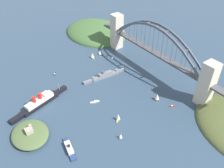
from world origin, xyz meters
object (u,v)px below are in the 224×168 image
(harbor_ferry_steamer, at_px, (69,148))
(fort_island_mid_harbor, at_px, (30,134))
(small_boat_4, at_px, (118,117))
(small_boat_0, at_px, (95,102))
(small_boat_1, at_px, (157,97))
(seaplane_taxiing_near_bridge, at_px, (166,58))
(small_boat_3, at_px, (121,136))
(small_boat_7, at_px, (100,52))
(small_boat_6, at_px, (113,58))
(naval_cruiser, at_px, (105,75))
(ocean_liner, at_px, (40,102))
(small_boat_5, at_px, (92,55))
(small_boat_2, at_px, (172,106))
(small_boat_8, at_px, (55,74))
(harbor_arch_bridge, at_px, (154,52))
(channel_marker_buoy, at_px, (152,88))

(harbor_ferry_steamer, xyz_separation_m, fort_island_mid_harbor, (42.36, 27.00, 1.73))
(fort_island_mid_harbor, height_order, small_boat_4, fort_island_mid_harbor)
(small_boat_0, xyz_separation_m, small_boat_1, (-45.04, -69.93, 4.48))
(seaplane_taxiing_near_bridge, bearing_deg, small_boat_3, 118.07)
(small_boat_4, xyz_separation_m, small_boat_7, (142.75, -68.84, -0.59))
(small_boat_3, bearing_deg, small_boat_6, -33.29)
(small_boat_1, height_order, small_boat_7, small_boat_1)
(naval_cruiser, height_order, harbor_ferry_steamer, naval_cruiser)
(naval_cruiser, relative_size, small_boat_4, 6.86)
(small_boat_3, bearing_deg, small_boat_4, -31.56)
(ocean_liner, height_order, small_boat_5, ocean_liner)
(small_boat_0, relative_size, small_boat_4, 1.18)
(small_boat_5, xyz_separation_m, small_boat_6, (-23.06, -26.16, -3.78))
(small_boat_2, distance_m, small_boat_5, 165.33)
(small_boat_7, bearing_deg, small_boat_0, 143.11)
(harbor_ferry_steamer, height_order, small_boat_7, small_boat_7)
(small_boat_7, bearing_deg, small_boat_3, 153.37)
(harbor_ferry_steamer, xyz_separation_m, small_boat_3, (-20.09, -54.09, 1.28))
(small_boat_6, bearing_deg, ocean_liner, 104.40)
(harbor_ferry_steamer, height_order, small_boat_8, harbor_ferry_steamer)
(small_boat_3, relative_size, small_boat_5, 0.69)
(harbor_arch_bridge, relative_size, small_boat_4, 23.60)
(small_boat_6, bearing_deg, fort_island_mid_harbor, 114.64)
(small_boat_6, bearing_deg, small_boat_5, 48.61)
(harbor_arch_bridge, height_order, small_boat_1, harbor_arch_bridge)
(ocean_liner, height_order, small_boat_6, ocean_liner)
(seaplane_taxiing_near_bridge, bearing_deg, small_boat_6, 53.16)
(harbor_ferry_steamer, distance_m, small_boat_1, 133.44)
(fort_island_mid_harbor, height_order, small_boat_8, fort_island_mid_harbor)
(seaplane_taxiing_near_bridge, bearing_deg, naval_cruiser, 80.78)
(naval_cruiser, height_order, channel_marker_buoy, naval_cruiser)
(harbor_ferry_steamer, height_order, small_boat_5, small_boat_5)
(small_boat_1, xyz_separation_m, small_boat_5, (142.81, 11.82, -0.73))
(small_boat_1, bearing_deg, small_boat_5, 4.73)
(small_boat_2, bearing_deg, small_boat_6, -3.01)
(naval_cruiser, height_order, small_boat_8, naval_cruiser)
(small_boat_6, bearing_deg, harbor_arch_bridge, -155.12)
(harbor_arch_bridge, xyz_separation_m, small_boat_7, (88.80, 39.92, -28.25))
(small_boat_1, xyz_separation_m, small_boat_6, (119.76, -14.34, -4.51))
(harbor_arch_bridge, distance_m, small_boat_3, 149.03)
(naval_cruiser, relative_size, fort_island_mid_harbor, 1.54)
(harbor_arch_bridge, height_order, small_boat_0, harbor_arch_bridge)
(seaplane_taxiing_near_bridge, bearing_deg, small_boat_4, 113.07)
(small_boat_2, bearing_deg, naval_cruiser, 17.57)
(small_boat_0, xyz_separation_m, channel_marker_buoy, (-24.15, -81.55, 0.28))
(harbor_arch_bridge, height_order, small_boat_8, harbor_arch_bridge)
(small_boat_4, distance_m, small_boat_5, 151.04)
(harbor_arch_bridge, height_order, small_boat_6, harbor_arch_bridge)
(ocean_liner, relative_size, harbor_ferry_steamer, 2.69)
(small_boat_4, height_order, small_boat_8, small_boat_4)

